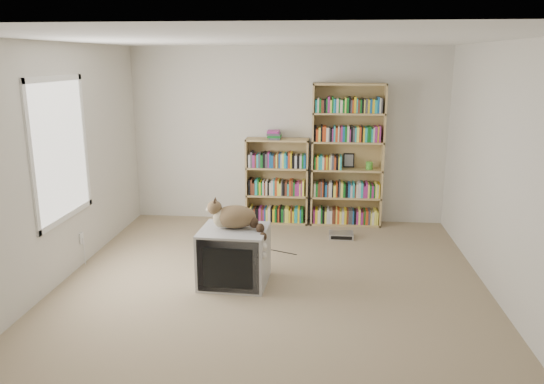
# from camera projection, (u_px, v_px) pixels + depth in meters

# --- Properties ---
(floor) EXTENTS (4.50, 5.00, 0.01)m
(floor) POSITION_uv_depth(u_px,v_px,m) (271.00, 289.00, 5.50)
(floor) COLOR tan
(floor) RESTS_ON ground
(wall_back) EXTENTS (4.50, 0.02, 2.50)m
(wall_back) POSITION_uv_depth(u_px,v_px,m) (287.00, 136.00, 7.61)
(wall_back) COLOR beige
(wall_back) RESTS_ON floor
(wall_front) EXTENTS (4.50, 0.02, 2.50)m
(wall_front) POSITION_uv_depth(u_px,v_px,m) (225.00, 270.00, 2.78)
(wall_front) COLOR beige
(wall_front) RESTS_ON floor
(wall_left) EXTENTS (0.02, 5.00, 2.50)m
(wall_left) POSITION_uv_depth(u_px,v_px,m) (51.00, 167.00, 5.40)
(wall_left) COLOR beige
(wall_left) RESTS_ON floor
(wall_right) EXTENTS (0.02, 5.00, 2.50)m
(wall_right) POSITION_uv_depth(u_px,v_px,m) (508.00, 176.00, 4.99)
(wall_right) COLOR beige
(wall_right) RESTS_ON floor
(ceiling) EXTENTS (4.50, 5.00, 0.02)m
(ceiling) POSITION_uv_depth(u_px,v_px,m) (271.00, 39.00, 4.89)
(ceiling) COLOR white
(ceiling) RESTS_ON wall_back
(window) EXTENTS (0.02, 1.22, 1.52)m
(window) POSITION_uv_depth(u_px,v_px,m) (60.00, 150.00, 5.56)
(window) COLOR white
(window) RESTS_ON wall_left
(crt_tv) EXTENTS (0.72, 0.66, 0.60)m
(crt_tv) POSITION_uv_depth(u_px,v_px,m) (234.00, 256.00, 5.61)
(crt_tv) COLOR #A8A8AB
(crt_tv) RESTS_ON floor
(cat) EXTENTS (0.67, 0.48, 0.53)m
(cat) POSITION_uv_depth(u_px,v_px,m) (239.00, 221.00, 5.51)
(cat) COLOR #372416
(cat) RESTS_ON crt_tv
(bookcase_tall) EXTENTS (1.00, 0.30, 2.00)m
(bookcase_tall) POSITION_uv_depth(u_px,v_px,m) (347.00, 159.00, 7.47)
(bookcase_tall) COLOR tan
(bookcase_tall) RESTS_ON floor
(bookcase_short) EXTENTS (0.89, 0.30, 1.23)m
(bookcase_short) POSITION_uv_depth(u_px,v_px,m) (277.00, 185.00, 7.66)
(bookcase_short) COLOR tan
(bookcase_short) RESTS_ON floor
(book_stack) EXTENTS (0.22, 0.28, 0.12)m
(book_stack) POSITION_uv_depth(u_px,v_px,m) (274.00, 135.00, 7.43)
(book_stack) COLOR #C8441A
(book_stack) RESTS_ON bookcase_short
(green_mug) EXTENTS (0.10, 0.10, 0.11)m
(green_mug) POSITION_uv_depth(u_px,v_px,m) (369.00, 165.00, 7.44)
(green_mug) COLOR green
(green_mug) RESTS_ON bookcase_tall
(framed_print) EXTENTS (0.15, 0.05, 0.21)m
(framed_print) POSITION_uv_depth(u_px,v_px,m) (349.00, 160.00, 7.55)
(framed_print) COLOR black
(framed_print) RESTS_ON bookcase_tall
(dvd_player) EXTENTS (0.33, 0.23, 0.07)m
(dvd_player) POSITION_uv_depth(u_px,v_px,m) (341.00, 235.00, 7.07)
(dvd_player) COLOR #AEAEB3
(dvd_player) RESTS_ON floor
(wall_outlet) EXTENTS (0.01, 0.08, 0.13)m
(wall_outlet) POSITION_uv_depth(u_px,v_px,m) (82.00, 238.00, 6.10)
(wall_outlet) COLOR silver
(wall_outlet) RESTS_ON wall_left
(floor_cables) EXTENTS (1.20, 0.70, 0.01)m
(floor_cables) POSITION_uv_depth(u_px,v_px,m) (257.00, 245.00, 6.81)
(floor_cables) COLOR black
(floor_cables) RESTS_ON floor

